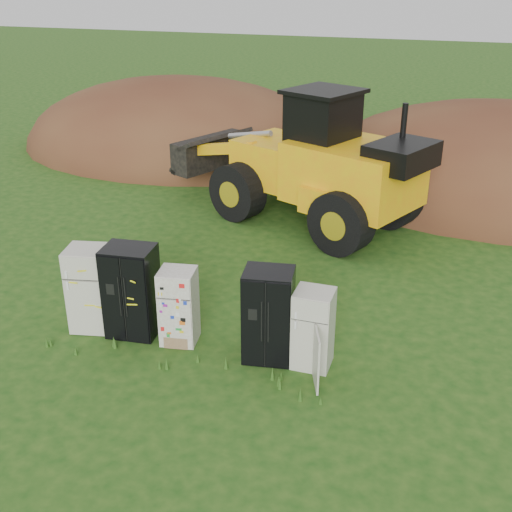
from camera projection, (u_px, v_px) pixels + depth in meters
The scene contains 9 objects.
ground at pixel (203, 345), 13.06m from camera, with size 120.00×120.00×0.00m, color #184312.
fridge_leftmost at pixel (90, 288), 13.36m from camera, with size 0.80×0.77×1.82m, color beige, non-canonical shape.
fridge_black_side at pixel (131, 291), 13.12m from camera, with size 1.01×0.80×1.94m, color black, non-canonical shape.
fridge_sticker at pixel (179, 306), 12.89m from camera, with size 0.71×0.66×1.59m, color silver, non-canonical shape.
fridge_black_right at pixel (268, 315), 12.29m from camera, with size 0.94×0.78×1.87m, color black, non-canonical shape.
fridge_open_door at pixel (313, 329), 12.11m from camera, with size 0.72×0.66×1.59m, color beige, non-canonical shape.
wheel_loader at pixel (294, 153), 18.89m from camera, with size 8.18×3.32×3.96m, color orange, non-canonical shape.
dirt_mound_right at pixel (498, 191), 21.89m from camera, with size 13.22×9.70×6.00m, color #4C2518.
dirt_mound_left at pixel (182, 147), 27.08m from camera, with size 13.62×10.22×5.79m, color #4C2518.
Camera 1 is at (4.48, -10.23, 7.08)m, focal length 45.00 mm.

